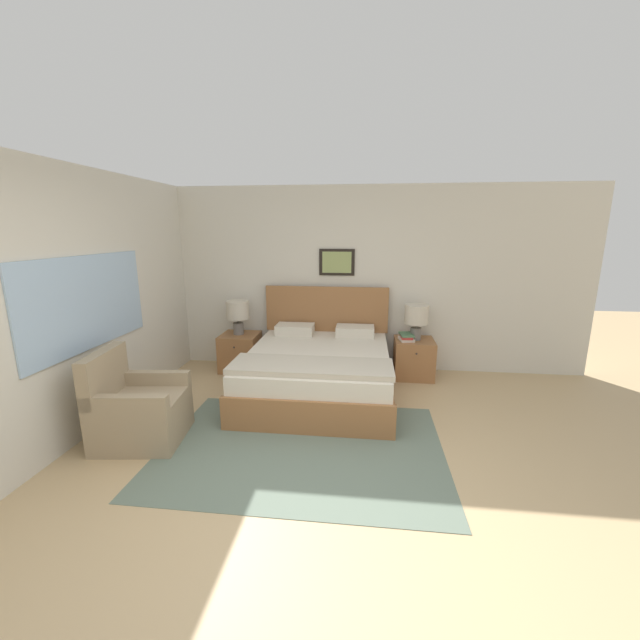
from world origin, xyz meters
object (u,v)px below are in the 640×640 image
bed (319,370)px  nightstand_by_door (414,358)px  armchair (138,411)px  table_lamp_near_window (238,312)px  nightstand_near_window (240,352)px  table_lamp_by_door (417,317)px

bed → nightstand_by_door: bearing=30.9°
armchair → table_lamp_near_window: table_lamp_near_window is taller
bed → nightstand_by_door: bed is taller
bed → armchair: 2.05m
nightstand_near_window → nightstand_by_door: (2.47, 0.00, 0.00)m
armchair → table_lamp_by_door: size_ratio=1.85×
armchair → nightstand_by_door: 3.49m
armchair → table_lamp_by_door: 3.54m
nightstand_near_window → table_lamp_near_window: 0.59m
bed → armchair: bed is taller
armchair → table_lamp_near_window: size_ratio=1.85×
nightstand_near_window → table_lamp_by_door: table_lamp_by_door is taller
nightstand_by_door → table_lamp_by_door: 0.59m
nightstand_by_door → table_lamp_near_window: 2.55m
bed → table_lamp_near_window: bed is taller
table_lamp_by_door → armchair: bearing=-144.4°
bed → nightstand_near_window: 1.44m
armchair → table_lamp_by_door: (2.84, 2.04, 0.55)m
bed → table_lamp_by_door: (1.24, 0.75, 0.54)m
armchair → nightstand_near_window: size_ratio=1.68×
nightstand_near_window → table_lamp_by_door: (2.48, 0.01, 0.59)m
nightstand_near_window → table_lamp_near_window: (-0.01, 0.01, 0.59)m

